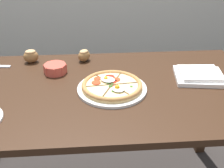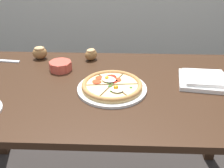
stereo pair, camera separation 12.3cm
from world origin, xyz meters
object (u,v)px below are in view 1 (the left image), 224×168
at_px(dining_table, 98,105).
at_px(napkin_folded, 199,75).
at_px(pizza, 112,86).
at_px(bread_piece_mid, 84,55).
at_px(ramekin_bowl, 55,68).
at_px(bread_piece_far, 31,56).

relative_size(dining_table, napkin_folded, 5.96).
bearing_deg(pizza, napkin_folded, 10.44).
distance_m(dining_table, bread_piece_mid, 0.33).
bearing_deg(bread_piece_mid, pizza, -68.56).
xyz_separation_m(pizza, napkin_folded, (0.42, 0.08, -0.00)).
xyz_separation_m(napkin_folded, bread_piece_mid, (-0.55, 0.24, 0.02)).
bearing_deg(napkin_folded, ramekin_bowl, 170.93).
distance_m(ramekin_bowl, bread_piece_far, 0.20).
relative_size(pizza, bread_piece_far, 3.49).
bearing_deg(bread_piece_far, pizza, -38.74).
bearing_deg(napkin_folded, dining_table, -174.13).
bearing_deg(pizza, bread_piece_mid, 111.44).
relative_size(napkin_folded, bread_piece_mid, 2.83).
relative_size(ramekin_bowl, napkin_folded, 0.46).
height_order(dining_table, napkin_folded, napkin_folded).
relative_size(ramekin_bowl, bread_piece_mid, 1.30).
height_order(dining_table, ramekin_bowl, ramekin_bowl).
bearing_deg(dining_table, pizza, -24.44).
bearing_deg(ramekin_bowl, napkin_folded, -9.07).
relative_size(dining_table, ramekin_bowl, 12.94).
xyz_separation_m(pizza, bread_piece_far, (-0.41, 0.33, 0.02)).
bearing_deg(bread_piece_mid, dining_table, -77.63).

